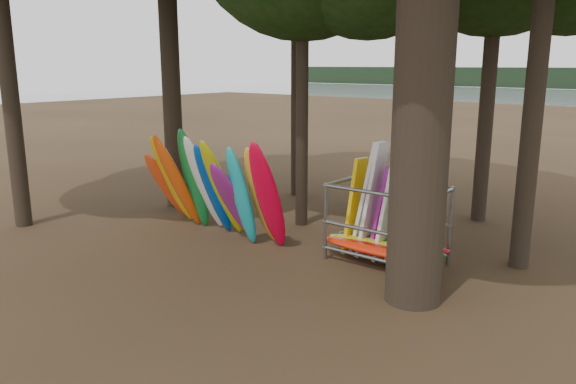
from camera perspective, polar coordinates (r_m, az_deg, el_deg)
The scene contains 3 objects.
ground at distance 13.90m, azimuth -3.39°, elevation -6.81°, with size 120.00×120.00×0.00m, color #47331E.
kayak_row at distance 15.44m, azimuth -7.58°, elevation 0.31°, with size 4.93×2.05×3.11m.
storage_rack at distance 13.65m, azimuth 10.05°, elevation -3.34°, with size 3.05×1.50×2.90m.
Camera 1 is at (8.79, -9.70, 4.68)m, focal length 35.00 mm.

